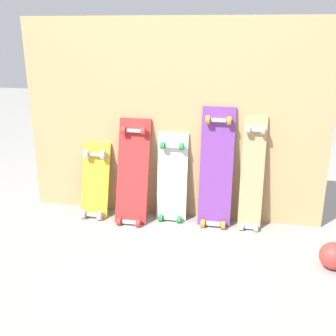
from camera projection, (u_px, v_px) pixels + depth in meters
name	position (u px, v px, depth m)	size (l,w,h in m)	color
ground_plane	(170.00, 217.00, 3.10)	(12.00, 12.00, 0.00)	gray
plywood_wall_panel	(172.00, 122.00, 2.93)	(2.19, 0.04, 1.43)	tan
skateboard_yellow	(95.00, 184.00, 3.07)	(0.21, 0.24, 0.61)	gold
skateboard_red	(133.00, 176.00, 2.97)	(0.23, 0.28, 0.81)	#B22626
skateboard_white	(172.00, 182.00, 2.99)	(0.22, 0.16, 0.72)	silver
skateboard_purple	(216.00, 173.00, 2.88)	(0.23, 0.20, 0.91)	#6B338C
skateboard_natural	(252.00, 179.00, 2.85)	(0.16, 0.18, 0.86)	tan
rubber_ball	(333.00, 256.00, 2.42)	(0.16, 0.16, 0.16)	red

